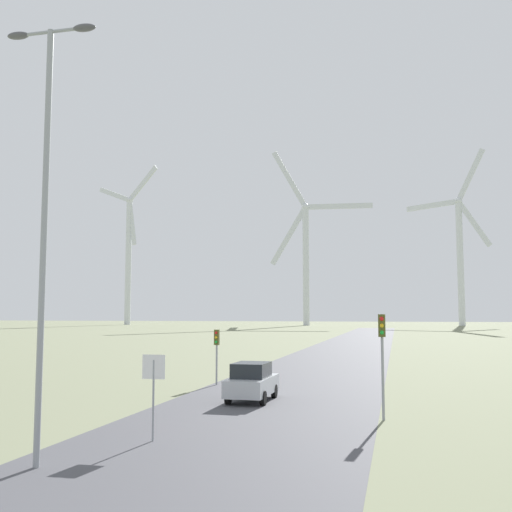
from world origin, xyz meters
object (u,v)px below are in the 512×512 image
object	(u,v)px
traffic_light_post_near_right	(382,342)
wind_turbine_far_left	(129,248)
streetlamp	(45,195)
stop_sign_near	(154,380)
wind_turbine_left	(306,249)
traffic_light_post_near_left	(217,344)
wind_turbine_center	(460,248)
car_approaching	(252,382)

from	to	relation	value
traffic_light_post_near_right	wind_turbine_far_left	world-z (taller)	wind_turbine_far_left
streetlamp	traffic_light_post_near_right	distance (m)	13.93
stop_sign_near	traffic_light_post_near_right	distance (m)	9.32
stop_sign_near	wind_turbine_left	distance (m)	189.55
streetlamp	traffic_light_post_near_right	size ratio (longest dim) A/B	3.01
stop_sign_near	traffic_light_post_near_left	world-z (taller)	traffic_light_post_near_left
streetlamp	traffic_light_post_near_right	xyz separation A→B (m)	(9.07, 9.56, -4.51)
stop_sign_near	wind_turbine_far_left	size ratio (longest dim) A/B	0.05
wind_turbine_left	wind_turbine_far_left	bearing A→B (deg)	-178.65
wind_turbine_far_left	wind_turbine_center	xyz separation A→B (m)	(117.90, 9.71, -1.64)
streetlamp	stop_sign_near	world-z (taller)	streetlamp
streetlamp	traffic_light_post_near_left	xyz separation A→B (m)	(-0.76, 19.24, -5.18)
streetlamp	car_approaching	xyz separation A→B (m)	(2.81, 13.40, -6.64)
car_approaching	wind_turbine_left	bearing A→B (deg)	97.60
traffic_light_post_near_right	car_approaching	size ratio (longest dim) A/B	1.01
wind_turbine_far_left	wind_turbine_left	distance (m)	66.10
wind_turbine_center	wind_turbine_left	bearing A→B (deg)	-171.06
traffic_light_post_near_left	wind_turbine_center	distance (m)	183.80
streetlamp	stop_sign_near	xyz separation A→B (m)	(1.75, 3.89, -5.58)
car_approaching	wind_turbine_far_left	distance (m)	199.00
stop_sign_near	wind_turbine_left	size ratio (longest dim) A/B	0.05
car_approaching	wind_turbine_left	size ratio (longest dim) A/B	0.07
traffic_light_post_near_left	wind_turbine_center	size ratio (longest dim) A/B	0.05
stop_sign_near	wind_turbine_center	bearing A→B (deg)	81.46
car_approaching	streetlamp	bearing A→B (deg)	-101.83
stop_sign_near	wind_turbine_left	xyz separation A→B (m)	(-22.58, 186.60, 24.47)
traffic_light_post_near_right	wind_turbine_far_left	size ratio (longest dim) A/B	0.07
car_approaching	traffic_light_post_near_left	bearing A→B (deg)	121.41
streetlamp	car_approaching	size ratio (longest dim) A/B	3.02
wind_turbine_center	traffic_light_post_near_left	bearing A→B (deg)	-100.04
stop_sign_near	wind_turbine_left	bearing A→B (deg)	96.90
stop_sign_near	wind_turbine_left	world-z (taller)	wind_turbine_left
streetlamp	car_approaching	world-z (taller)	streetlamp
streetlamp	stop_sign_near	bearing A→B (deg)	65.78
streetlamp	wind_turbine_center	world-z (taller)	wind_turbine_center
traffic_light_post_near_left	wind_turbine_far_left	xyz separation A→B (m)	(-86.14, 169.70, 25.80)
traffic_light_post_near_left	wind_turbine_far_left	bearing A→B (deg)	116.91
stop_sign_near	wind_turbine_far_left	bearing A→B (deg)	115.60
traffic_light_post_near_left	car_approaching	distance (m)	6.99
stop_sign_near	wind_turbine_center	distance (m)	198.47
traffic_light_post_near_right	wind_turbine_left	world-z (taller)	wind_turbine_left
streetlamp	wind_turbine_left	world-z (taller)	wind_turbine_left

